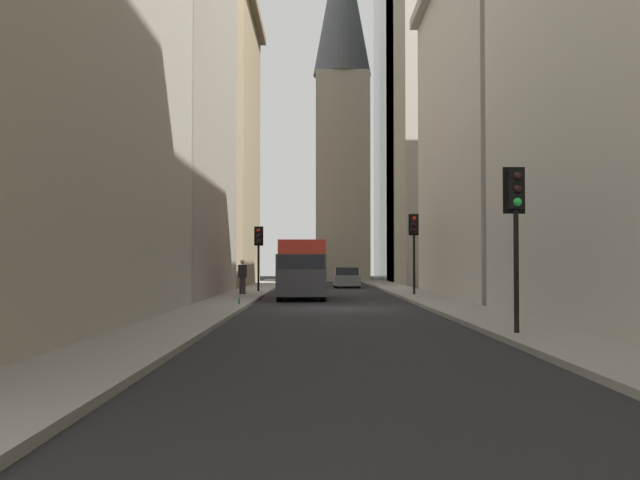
# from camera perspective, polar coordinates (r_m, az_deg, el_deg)

# --- Properties ---
(ground_plane) EXTENTS (135.00, 135.00, 0.00)m
(ground_plane) POSITION_cam_1_polar(r_m,az_deg,el_deg) (28.96, 1.15, -5.22)
(ground_plane) COLOR black
(sidewalk_right) EXTENTS (90.00, 2.20, 0.14)m
(sidewalk_right) POSITION_cam_1_polar(r_m,az_deg,el_deg) (29.19, -7.75, -5.04)
(sidewalk_right) COLOR gray
(sidewalk_right) RESTS_ON ground_plane
(sidewalk_left) EXTENTS (90.00, 2.20, 0.14)m
(sidewalk_left) POSITION_cam_1_polar(r_m,az_deg,el_deg) (29.41, 9.99, -5.00)
(sidewalk_left) COLOR gray
(sidewalk_left) RESTS_ON ground_plane
(building_left_far) EXTENTS (14.46, 10.50, 30.20)m
(building_left_far) POSITION_cam_1_polar(r_m,az_deg,el_deg) (62.47, 10.34, 10.65)
(building_left_far) COLOR gray
(building_left_far) RESTS_ON ground_plane
(building_left_midfar) EXTENTS (17.63, 10.50, 19.49)m
(building_left_midfar) POSITION_cam_1_polar(r_m,az_deg,el_deg) (39.93, 16.43, 9.89)
(building_left_midfar) COLOR #B7B2A5
(building_left_midfar) RESTS_ON ground_plane
(building_right_midfar) EXTENTS (16.43, 10.00, 23.16)m
(building_right_midfar) POSITION_cam_1_polar(r_m,az_deg,el_deg) (40.05, -14.91, 12.52)
(building_right_midfar) COLOR gray
(building_right_midfar) RESTS_ON ground_plane
(building_right_far) EXTENTS (15.29, 10.50, 23.20)m
(building_right_far) POSITION_cam_1_polar(r_m,az_deg,el_deg) (59.01, -10.01, 7.91)
(building_right_far) COLOR #9E8966
(building_right_far) RESTS_ON ground_plane
(church_spire) EXTENTS (5.55, 5.55, 34.99)m
(church_spire) POSITION_cam_1_polar(r_m,az_deg,el_deg) (73.39, 1.69, 11.33)
(church_spire) COLOR #A8A091
(church_spire) RESTS_ON ground_plane
(delivery_truck) EXTENTS (6.46, 2.25, 2.84)m
(delivery_truck) POSITION_cam_1_polar(r_m,az_deg,el_deg) (36.34, -1.35, -2.20)
(delivery_truck) COLOR red
(delivery_truck) RESTS_ON ground_plane
(hatchback_grey) EXTENTS (4.30, 1.78, 1.42)m
(hatchback_grey) POSITION_cam_1_polar(r_m,az_deg,el_deg) (52.74, 2.02, -2.91)
(hatchback_grey) COLOR slate
(hatchback_grey) RESTS_ON ground_plane
(traffic_light_foreground) EXTENTS (0.43, 0.52, 3.88)m
(traffic_light_foreground) POSITION_cam_1_polar(r_m,az_deg,el_deg) (18.05, 14.66, 2.20)
(traffic_light_foreground) COLOR black
(traffic_light_foreground) RESTS_ON sidewalk_left
(traffic_light_midblock) EXTENTS (0.43, 0.52, 4.12)m
(traffic_light_midblock) POSITION_cam_1_polar(r_m,az_deg,el_deg) (38.58, 7.16, 0.38)
(traffic_light_midblock) COLOR black
(traffic_light_midblock) RESTS_ON sidewalk_left
(traffic_light_far_junction) EXTENTS (0.43, 0.52, 3.68)m
(traffic_light_far_junction) POSITION_cam_1_polar(r_m,az_deg,el_deg) (42.76, -4.69, -0.27)
(traffic_light_far_junction) COLOR black
(traffic_light_far_junction) RESTS_ON sidewalk_right
(pedestrian) EXTENTS (0.26, 0.44, 1.77)m
(pedestrian) POSITION_cam_1_polar(r_m,az_deg,el_deg) (38.96, -5.91, -2.68)
(pedestrian) COLOR #33333D
(pedestrian) RESTS_ON sidewalk_right
(discarded_bottle) EXTENTS (0.07, 0.07, 0.27)m
(discarded_bottle) POSITION_cam_1_polar(r_m,az_deg,el_deg) (29.55, -6.17, -4.66)
(discarded_bottle) COLOR #236033
(discarded_bottle) RESTS_ON sidewalk_right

